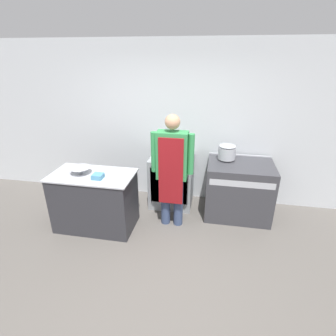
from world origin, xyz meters
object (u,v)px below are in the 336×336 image
Objects in this scene: fridge_unit at (172,181)px; person_cook at (172,166)px; stove at (238,189)px; mixing_bowl at (80,170)px; plastic_tub at (98,176)px; stock_pot at (227,152)px.

fridge_unit is 0.81m from person_cook.
stove is 2.46m from mixing_bowl.
fridge_unit is 2.88× the size of mixing_bowl.
mixing_bowl reaches higher than plastic_tub.
mixing_bowl is 0.33m from plastic_tub.
stove is 2.20m from plastic_tub.
person_cook is 12.05× the size of plastic_tub.
stove is 7.08× the size of plastic_tub.
stove is 3.31× the size of mixing_bowl.
plastic_tub is (-0.98, -0.37, -0.07)m from person_cook.
plastic_tub is at bearing -157.01° from stove.
stove is 1.23m from person_cook.
fridge_unit is 1.54m from mixing_bowl.
stove is at bearing -6.01° from fridge_unit.
stove is at bearing 22.99° from plastic_tub.
stock_pot reaches higher than fridge_unit.
plastic_tub is at bearing -132.45° from fridge_unit.
person_cook is 5.64× the size of mixing_bowl.
fridge_unit is at bearing 173.99° from stove.
plastic_tub is at bearing -150.90° from stock_pot.
stock_pot reaches higher than stove.
fridge_unit is (-1.11, 0.12, -0.01)m from stove.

